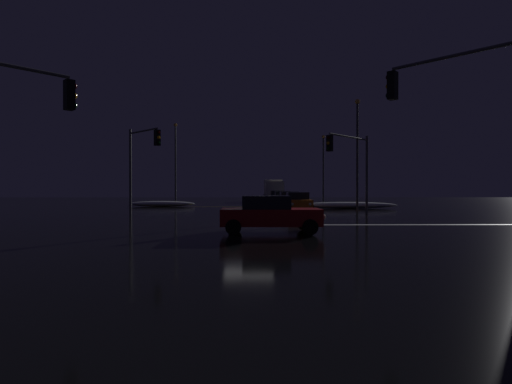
{
  "coord_description": "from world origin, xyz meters",
  "views": [
    {
      "loc": [
        0.09,
        -20.46,
        1.9
      ],
      "look_at": [
        0.55,
        11.82,
        1.57
      ],
      "focal_mm": 28.01,
      "sensor_mm": 36.0,
      "label": 1
    }
  ],
  "objects": [
    {
      "name": "ground",
      "position": [
        0.0,
        0.0,
        -0.05
      ],
      "size": [
        120.0,
        120.0,
        0.1
      ],
      "primitive_type": "cube",
      "color": "black"
    },
    {
      "name": "stop_line_north",
      "position": [
        0.0,
        8.22,
        0.0
      ],
      "size": [
        0.35,
        14.08,
        0.01
      ],
      "color": "white",
      "rests_on": "ground"
    },
    {
      "name": "centre_line_ns",
      "position": [
        0.0,
        19.82,
        0.0
      ],
      "size": [
        22.0,
        0.15,
        0.01
      ],
      "color": "yellow",
      "rests_on": "ground"
    },
    {
      "name": "crosswalk_bar_east",
      "position": [
        8.32,
        0.0,
        0.0
      ],
      "size": [
        14.08,
        0.4,
        0.01
      ],
      "color": "white",
      "rests_on": "ground"
    },
    {
      "name": "snow_bank_left_curb",
      "position": [
        -9.02,
        20.49,
        0.28
      ],
      "size": [
        6.82,
        1.5,
        0.55
      ],
      "color": "white",
      "rests_on": "ground"
    },
    {
      "name": "snow_bank_right_curb",
      "position": [
        9.02,
        16.31,
        0.3
      ],
      "size": [
        9.36,
        1.5,
        0.6
      ],
      "color": "white",
      "rests_on": "ground"
    },
    {
      "name": "sedan_orange",
      "position": [
        3.77,
        10.54,
        0.8
      ],
      "size": [
        2.02,
        4.33,
        1.57
      ],
      "color": "#C66014",
      "rests_on": "ground"
    },
    {
      "name": "sedan_silver",
      "position": [
        3.7,
        16.38,
        0.8
      ],
      "size": [
        2.02,
        4.33,
        1.57
      ],
      "color": "#B7B7BC",
      "rests_on": "ground"
    },
    {
      "name": "sedan_black",
      "position": [
        3.59,
        22.66,
        0.8
      ],
      "size": [
        2.02,
        4.33,
        1.57
      ],
      "color": "black",
      "rests_on": "ground"
    },
    {
      "name": "sedan_gray",
      "position": [
        3.44,
        29.3,
        0.8
      ],
      "size": [
        2.02,
        4.33,
        1.57
      ],
      "color": "slate",
      "rests_on": "ground"
    },
    {
      "name": "box_truck",
      "position": [
        3.38,
        36.43,
        1.71
      ],
      "size": [
        2.68,
        8.28,
        3.08
      ],
      "color": "beige",
      "rests_on": "ground"
    },
    {
      "name": "sedan_red_crossing",
      "position": [
        0.91,
        -3.52,
        0.8
      ],
      "size": [
        4.33,
        2.02,
        1.57
      ],
      "color": "maroon",
      "rests_on": "ground"
    },
    {
      "name": "traffic_signal_ne",
      "position": [
        7.09,
        7.09,
        4.0
      ],
      "size": [
        3.74,
        3.74,
        5.71
      ],
      "color": "#4C4C51",
      "rests_on": "ground"
    },
    {
      "name": "traffic_signal_nw",
      "position": [
        -7.53,
        7.53,
        4.22
      ],
      "size": [
        2.86,
        2.86,
        6.16
      ],
      "color": "#4C4C51",
      "rests_on": "ground"
    },
    {
      "name": "traffic_signal_sw",
      "position": [
        -7.62,
        -7.62,
        4.17
      ],
      "size": [
        2.65,
        2.65,
        6.1
      ],
      "color": "#4C4C51",
      "rests_on": "ground"
    },
    {
      "name": "traffic_signal_se",
      "position": [
        7.31,
        -7.31,
        4.62
      ],
      "size": [
        3.49,
        3.49,
        6.69
      ],
      "color": "#4C4C51",
      "rests_on": "ground"
    },
    {
      "name": "streetlamp_left_far",
      "position": [
        -9.32,
        29.82,
        5.73
      ],
      "size": [
        0.44,
        0.44,
        10.05
      ],
      "color": "#424247",
      "rests_on": "ground"
    },
    {
      "name": "streetlamp_right_near",
      "position": [
        9.32,
        13.82,
        5.48
      ],
      "size": [
        0.44,
        0.44,
        9.57
      ],
      "color": "#424247",
      "rests_on": "ground"
    },
    {
      "name": "streetlamp_right_far",
      "position": [
        9.32,
        29.82,
        4.98
      ],
      "size": [
        0.44,
        0.44,
        8.59
      ],
      "color": "#424247",
      "rests_on": "ground"
    }
  ]
}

